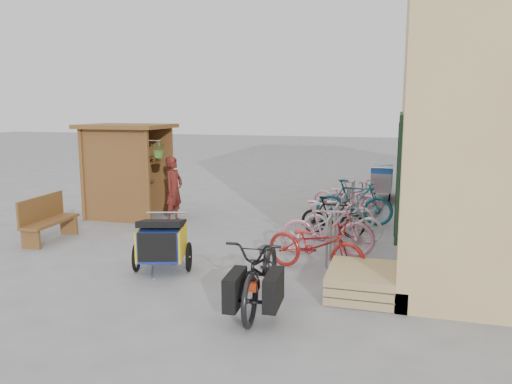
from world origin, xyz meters
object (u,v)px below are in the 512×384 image
(bike_5, at_px, (354,202))
(bike_6, at_px, (346,198))
(child_trailer, at_px, (162,240))
(person_kiosk, at_px, (174,190))
(bench, at_px, (47,218))
(bike_7, at_px, (354,198))
(shopping_carts, at_px, (382,178))
(kiosk, at_px, (124,158))
(cargo_bike, at_px, (262,271))
(bike_4, at_px, (341,210))
(bike_2, at_px, (342,221))
(bike_3, at_px, (333,217))
(bike_0, at_px, (315,245))
(pallet_stack, at_px, (362,282))
(bike_1, at_px, (327,229))

(bike_5, bearing_deg, bike_6, 17.83)
(child_trailer, xyz_separation_m, person_kiosk, (-1.40, 3.47, 0.27))
(bench, xyz_separation_m, bike_6, (5.86, 4.17, 0.01))
(child_trailer, height_order, bike_7, child_trailer)
(shopping_carts, height_order, person_kiosk, person_kiosk)
(kiosk, bearing_deg, cargo_bike, -43.92)
(cargo_bike, bearing_deg, bike_7, 80.68)
(person_kiosk, distance_m, bike_4, 4.09)
(bike_4, distance_m, bike_7, 1.57)
(shopping_carts, distance_m, bike_4, 4.15)
(cargo_bike, distance_m, bike_4, 5.15)
(bike_2, bearing_deg, bike_4, 8.45)
(bike_3, bearing_deg, bike_0, -168.71)
(cargo_bike, distance_m, person_kiosk, 5.79)
(bike_0, height_order, bike_5, bike_5)
(cargo_bike, relative_size, bike_3, 1.45)
(pallet_stack, relative_size, bike_1, 0.66)
(cargo_bike, relative_size, bike_0, 1.14)
(bench, relative_size, bike_3, 1.06)
(child_trailer, distance_m, bike_4, 4.79)
(pallet_stack, xyz_separation_m, bike_1, (-0.79, 1.87, 0.33))
(child_trailer, relative_size, bike_0, 0.91)
(pallet_stack, bearing_deg, bike_2, 101.83)
(cargo_bike, height_order, bike_4, cargo_bike)
(person_kiosk, height_order, bike_4, person_kiosk)
(bike_0, bearing_deg, shopping_carts, 11.85)
(bike_2, height_order, bike_4, bike_2)
(cargo_bike, relative_size, bike_6, 1.12)
(bench, height_order, bike_6, bike_6)
(bike_0, bearing_deg, bike_6, 18.00)
(kiosk, xyz_separation_m, child_trailer, (2.84, -3.64, -1.01))
(kiosk, height_order, bike_5, kiosk)
(kiosk, height_order, cargo_bike, kiosk)
(person_kiosk, height_order, bike_0, person_kiosk)
(bike_0, bearing_deg, child_trailer, 122.30)
(pallet_stack, height_order, bike_7, bike_7)
(person_kiosk, xyz_separation_m, bike_0, (3.99, -2.83, -0.33))
(child_trailer, height_order, bike_6, bike_6)
(bike_2, relative_size, bike_7, 1.11)
(bike_7, bearing_deg, child_trailer, 156.19)
(bike_1, relative_size, bike_7, 1.20)
(bike_0, height_order, bike_4, bike_0)
(bike_0, distance_m, bike_1, 1.00)
(pallet_stack, height_order, bike_3, bike_3)
(shopping_carts, bearing_deg, bike_3, -100.25)
(kiosk, bearing_deg, bench, -98.98)
(bike_3, distance_m, bike_4, 0.83)
(bike_2, bearing_deg, shopping_carts, -6.29)
(child_trailer, bearing_deg, cargo_bike, -44.57)
(bike_3, bearing_deg, person_kiosk, 96.15)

